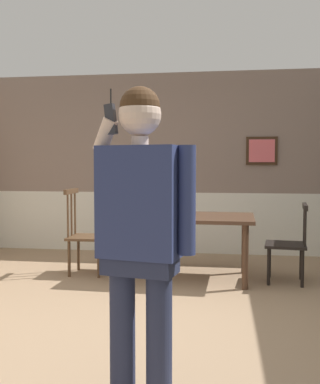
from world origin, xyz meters
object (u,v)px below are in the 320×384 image
Objects in this scene: chair_near_window at (85,234)px; person_figure at (141,224)px; dining_table at (183,223)px; chair_by_doorway at (289,243)px.

person_figure reaches higher than chair_near_window.
chair_near_window is at bearing 178.39° from dining_table.
dining_table is 1.85× the size of chair_by_doorway.
dining_table is 0.95× the size of person_figure.
dining_table is 1.22m from chair_by_doorway.
dining_table is 1.59× the size of chair_near_window.
chair_by_doorway is (1.20, -0.04, -0.21)m from dining_table.
dining_table is at bearing 95.04° from chair_by_doorway.
chair_near_window is (-1.20, 0.03, -0.17)m from dining_table.
chair_near_window is 2.40m from chair_by_doorway.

